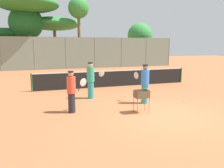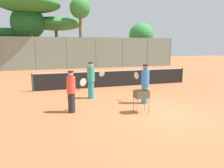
# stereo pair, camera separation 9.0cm
# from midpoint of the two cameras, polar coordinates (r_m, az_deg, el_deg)

# --- Properties ---
(ground_plane) EXTENTS (80.00, 80.00, 0.00)m
(ground_plane) POSITION_cam_midpoint_polar(r_m,az_deg,el_deg) (8.78, 14.49, -8.00)
(ground_plane) COLOR #B7663D
(tennis_net) EXTENTS (10.36, 0.10, 1.07)m
(tennis_net) POSITION_cam_midpoint_polar(r_m,az_deg,el_deg) (14.31, 0.54, 1.56)
(tennis_net) COLOR #26592D
(tennis_net) RESTS_ON ground_plane
(back_fence) EXTENTS (23.63, 0.08, 3.59)m
(back_fence) POSITION_cam_midpoint_polar(r_m,az_deg,el_deg) (25.68, -8.24, 8.01)
(back_fence) COLOR gray
(back_fence) RESTS_ON ground_plane
(tree_0) EXTENTS (6.80, 6.80, 6.29)m
(tree_0) POSITION_cam_midpoint_polar(r_m,az_deg,el_deg) (30.57, -14.94, 14.89)
(tree_0) COLOR brown
(tree_0) RESTS_ON ground_plane
(tree_1) EXTENTS (6.83, 6.83, 8.01)m
(tree_1) POSITION_cam_midpoint_polar(r_m,az_deg,el_deg) (27.44, -21.26, 18.68)
(tree_1) COLOR brown
(tree_1) RESTS_ON ground_plane
(tree_2) EXTENTS (3.48, 3.48, 5.81)m
(tree_2) POSITION_cam_midpoint_polar(r_m,az_deg,el_deg) (32.00, 7.18, 12.39)
(tree_2) COLOR brown
(tree_2) RESTS_ON ground_plane
(tree_3) EXTENTS (2.44, 2.44, 8.24)m
(tree_3) POSITION_cam_midpoint_polar(r_m,az_deg,el_deg) (27.52, -8.84, 18.64)
(tree_3) COLOR brown
(tree_3) RESTS_ON ground_plane
(tree_4) EXTENTS (3.90, 3.90, 7.21)m
(tree_4) POSITION_cam_midpoint_polar(r_m,az_deg,el_deg) (28.25, -21.62, 14.56)
(tree_4) COLOR brown
(tree_4) RESTS_ON ground_plane
(tree_5) EXTENTS (5.89, 5.89, 4.76)m
(tree_5) POSITION_cam_midpoint_polar(r_m,az_deg,el_deg) (30.26, -26.47, 11.57)
(tree_5) COLOR brown
(tree_5) RESTS_ON ground_plane
(player_white_outfit) EXTENTS (0.50, 0.88, 1.82)m
(player_white_outfit) POSITION_cam_midpoint_polar(r_m,az_deg,el_deg) (10.18, 8.31, 0.16)
(player_white_outfit) COLOR teal
(player_white_outfit) RESTS_ON ground_plane
(player_red_cap) EXTENTS (0.88, 0.39, 1.69)m
(player_red_cap) POSITION_cam_midpoint_polar(r_m,az_deg,el_deg) (8.84, -10.80, -1.86)
(player_red_cap) COLOR #26262D
(player_red_cap) RESTS_ON ground_plane
(player_yellow_shirt) EXTENTS (0.94, 0.38, 1.85)m
(player_yellow_shirt) POSITION_cam_midpoint_polar(r_m,az_deg,el_deg) (11.07, -5.80, 1.09)
(player_yellow_shirt) COLOR teal
(player_yellow_shirt) RESTS_ON ground_plane
(ball_cart) EXTENTS (0.56, 0.41, 0.92)m
(ball_cart) POSITION_cam_midpoint_polar(r_m,az_deg,el_deg) (8.78, 7.49, -3.10)
(ball_cart) COLOR brown
(ball_cart) RESTS_ON ground_plane
(tennis_ball_0) EXTENTS (0.07, 0.07, 0.07)m
(tennis_ball_0) POSITION_cam_midpoint_polar(r_m,az_deg,el_deg) (12.79, 1.16, -1.86)
(tennis_ball_0) COLOR #D1E54C
(tennis_ball_0) RESTS_ON ground_plane
(tennis_ball_1) EXTENTS (0.07, 0.07, 0.07)m
(tennis_ball_1) POSITION_cam_midpoint_polar(r_m,az_deg,el_deg) (12.61, -6.80, -2.10)
(tennis_ball_1) COLOR #D1E54C
(tennis_ball_1) RESTS_ON ground_plane
(tennis_ball_2) EXTENTS (0.07, 0.07, 0.07)m
(tennis_ball_2) POSITION_cam_midpoint_polar(r_m,az_deg,el_deg) (13.15, -8.98, -1.65)
(tennis_ball_2) COLOR #D1E54C
(tennis_ball_2) RESTS_ON ground_plane
(tennis_ball_3) EXTENTS (0.07, 0.07, 0.07)m
(tennis_ball_3) POSITION_cam_midpoint_polar(r_m,az_deg,el_deg) (11.52, 3.37, -3.21)
(tennis_ball_3) COLOR #D1E54C
(tennis_ball_3) RESTS_ON ground_plane
(tennis_ball_4) EXTENTS (0.07, 0.07, 0.07)m
(tennis_ball_4) POSITION_cam_midpoint_polar(r_m,az_deg,el_deg) (10.99, 18.00, -4.35)
(tennis_ball_4) COLOR #D1E54C
(tennis_ball_4) RESTS_ON ground_plane
(tennis_ball_5) EXTENTS (0.07, 0.07, 0.07)m
(tennis_ball_5) POSITION_cam_midpoint_polar(r_m,az_deg,el_deg) (13.45, 23.20, -2.09)
(tennis_ball_5) COLOR #D1E54C
(tennis_ball_5) RESTS_ON ground_plane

